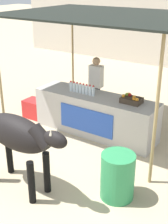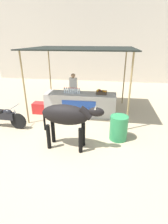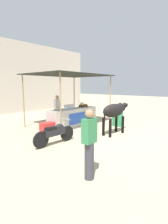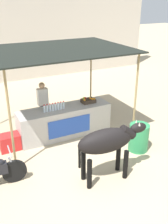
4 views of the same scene
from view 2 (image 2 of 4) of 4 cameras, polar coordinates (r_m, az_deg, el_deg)
name	(u,v)px [view 2 (image 2 of 4)]	position (r m, az deg, el deg)	size (l,w,h in m)	color
ground_plane	(69,141)	(5.82, -4.83, -9.32)	(60.00, 60.00, 0.00)	tan
building_wall_far	(96,42)	(13.96, 3.86, 21.76)	(16.00, 0.50, 5.68)	beige
stall_counter	(80,104)	(7.55, -1.19, 2.60)	(3.00, 0.82, 0.96)	#B2ADA8
stall_awning	(81,51)	(7.40, -0.92, 19.40)	(4.20, 3.20, 2.76)	black
water_bottle_row	(72,91)	(7.39, -3.98, 6.95)	(0.70, 0.07, 0.25)	silver
fruit_crate	(101,92)	(7.33, 5.72, 6.43)	(0.44, 0.32, 0.18)	#3F3326
vendor_behind_counter	(74,91)	(8.22, -3.44, 6.98)	(0.34, 0.22, 1.65)	#383842
cooler_box	(40,108)	(8.04, -14.13, 1.35)	(0.60, 0.44, 0.48)	red
water_barrel	(119,128)	(5.82, 11.24, -5.09)	(0.58, 0.58, 0.82)	#2D8C51
cow	(67,116)	(5.03, -5.43, -1.42)	(1.84, 0.61, 1.44)	black
motorcycle_parked	(4,117)	(7.10, -24.78, -1.43)	(1.80, 0.55, 0.90)	black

